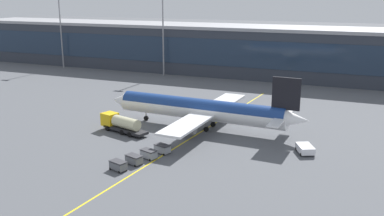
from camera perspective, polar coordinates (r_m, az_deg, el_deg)
name	(u,v)px	position (r m, az deg, el deg)	size (l,w,h in m)	color
ground_plane	(178,137)	(81.84, -1.84, -3.75)	(700.00, 700.00, 0.00)	#515459
apron_lead_in_line	(196,135)	(82.54, 0.49, -3.58)	(0.30, 80.00, 0.01)	yellow
terminal_building	(235,50)	(145.29, 5.63, 7.60)	(205.57, 20.59, 15.83)	#2D333D
main_airliner	(201,109)	(85.78, 1.24, -0.17)	(42.08, 33.25, 11.58)	white
fuel_tanker	(121,123)	(85.04, -9.27, -1.99)	(11.07, 5.39, 3.25)	#232326
pushback_tug	(305,149)	(75.53, 14.61, -5.18)	(3.75, 4.43, 1.40)	white
baggage_cart_0	(118,165)	(67.43, -9.64, -7.42)	(2.99, 2.29, 1.48)	#595B60
baggage_cart_1	(134,159)	(69.36, -7.61, -6.69)	(2.99, 2.29, 1.48)	#595B60
baggage_cart_2	(149,154)	(71.38, -5.70, -6.00)	(2.99, 2.29, 1.48)	gray
baggage_cart_3	(162,149)	(73.49, -3.90, -5.33)	(2.99, 2.29, 1.48)	gray
apron_light_mast_0	(60,25)	(162.89, -16.85, 10.35)	(2.80, 0.50, 26.11)	gray
apron_light_mast_1	(163,29)	(140.99, -3.82, 10.27)	(2.80, 0.50, 25.79)	gray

